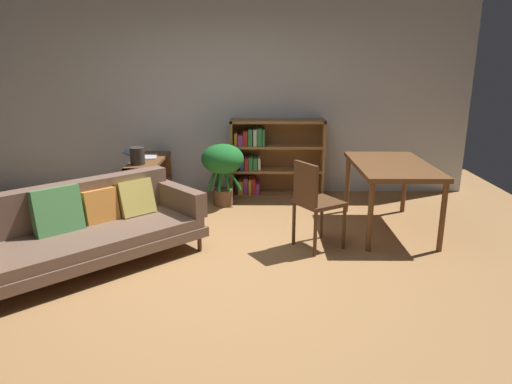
# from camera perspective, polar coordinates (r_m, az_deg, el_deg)

# --- Properties ---
(ground_plane) EXTENTS (8.16, 8.16, 0.00)m
(ground_plane) POSITION_cam_1_polar(r_m,az_deg,el_deg) (4.45, -5.59, -9.18)
(ground_plane) COLOR #9E7042
(back_wall_panel) EXTENTS (6.80, 0.10, 2.70)m
(back_wall_panel) POSITION_cam_1_polar(r_m,az_deg,el_deg) (6.74, -3.53, 11.35)
(back_wall_panel) COLOR silver
(back_wall_panel) RESTS_ON ground_plane
(fabric_couch) EXTENTS (2.11, 2.05, 0.77)m
(fabric_couch) POSITION_cam_1_polar(r_m,az_deg,el_deg) (4.69, -19.86, -3.93)
(fabric_couch) COLOR #56351E
(fabric_couch) RESTS_ON ground_plane
(media_console) EXTENTS (0.38, 1.09, 0.63)m
(media_console) POSITION_cam_1_polar(r_m,az_deg,el_deg) (6.31, -12.78, 1.05)
(media_console) COLOR brown
(media_console) RESTS_ON ground_plane
(open_laptop) EXTENTS (0.45, 0.35, 0.10)m
(open_laptop) POSITION_cam_1_polar(r_m,az_deg,el_deg) (6.33, -13.65, 4.31)
(open_laptop) COLOR silver
(open_laptop) RESTS_ON media_console
(desk_speaker) EXTENTS (0.18, 0.18, 0.21)m
(desk_speaker) POSITION_cam_1_polar(r_m,az_deg,el_deg) (5.92, -14.20, 4.26)
(desk_speaker) COLOR #2D2823
(desk_speaker) RESTS_ON media_console
(potted_floor_plant) EXTENTS (0.55, 0.55, 0.82)m
(potted_floor_plant) POSITION_cam_1_polar(r_m,az_deg,el_deg) (6.13, -4.08, 3.50)
(potted_floor_plant) COLOR brown
(potted_floor_plant) RESTS_ON ground_plane
(dining_table) EXTENTS (0.82, 1.38, 0.77)m
(dining_table) POSITION_cam_1_polar(r_m,az_deg,el_deg) (5.41, 16.14, 2.54)
(dining_table) COLOR brown
(dining_table) RESTS_ON ground_plane
(dining_chair_near) EXTENTS (0.55, 0.55, 0.91)m
(dining_chair_near) POSITION_cam_1_polar(r_m,az_deg,el_deg) (4.74, 7.08, -0.93)
(dining_chair_near) COLOR #56351E
(dining_chair_near) RESTS_ON ground_plane
(bookshelf) EXTENTS (1.30, 0.36, 1.07)m
(bookshelf) POSITION_cam_1_polar(r_m,az_deg,el_deg) (6.65, 1.63, 4.12)
(bookshelf) COLOR olive
(bookshelf) RESTS_ON ground_plane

